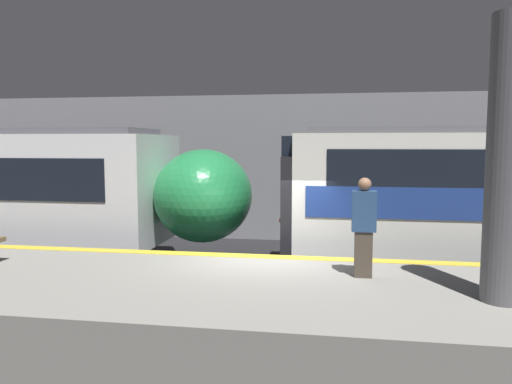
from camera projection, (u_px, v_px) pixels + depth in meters
The scene contains 5 objects.
ground_plane at pixel (266, 313), 9.67m from camera, with size 120.00×120.00×0.00m, color black.
platform at pixel (248, 319), 7.71m from camera, with size 40.00×3.87×1.16m.
station_rear_barrier at pixel (298, 168), 16.65m from camera, with size 50.00×0.15×4.89m.
support_pillar_near at pixel (509, 161), 6.57m from camera, with size 0.58×0.58×3.81m.
person_waiting at pixel (364, 225), 7.92m from camera, with size 0.38×0.24×1.60m.
Camera 1 is at (1.35, -9.29, 3.29)m, focal length 35.00 mm.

